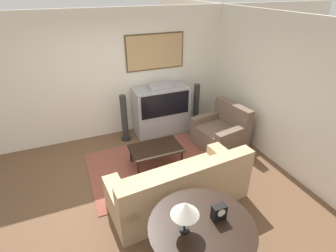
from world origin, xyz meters
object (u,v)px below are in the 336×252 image
at_px(tv, 161,110).
at_px(console_table, 202,230).
at_px(mantel_clock, 219,212).
at_px(coffee_table, 156,149).
at_px(table_lamp, 185,209).
at_px(couch, 180,188).
at_px(speaker_tower_left, 124,119).
at_px(speaker_tower_right, 196,106).
at_px(armchair, 221,133).

xyz_separation_m(tv, console_table, (-0.83, -3.40, 0.16)).
distance_m(console_table, mantel_clock, 0.27).
xyz_separation_m(coffee_table, table_lamp, (-0.46, -2.18, 0.74)).
distance_m(couch, speaker_tower_left, 2.27).
bearing_deg(speaker_tower_left, table_lamp, -92.74).
relative_size(console_table, table_lamp, 2.99).
height_order(couch, mantel_clock, mantel_clock).
bearing_deg(table_lamp, speaker_tower_right, 60.07).
bearing_deg(speaker_tower_left, coffee_table, -75.05).
distance_m(tv, mantel_clock, 3.44).
xyz_separation_m(speaker_tower_left, speaker_tower_right, (1.75, 0.00, 0.00)).
distance_m(couch, armchair, 1.95).
relative_size(table_lamp, speaker_tower_right, 0.38).
relative_size(tv, armchair, 1.13).
bearing_deg(couch, tv, -108.82).
xyz_separation_m(tv, coffee_table, (-0.57, -1.19, -0.21)).
bearing_deg(coffee_table, tv, 64.38).
distance_m(tv, console_table, 3.50).
distance_m(speaker_tower_left, speaker_tower_right, 1.75).
bearing_deg(mantel_clock, speaker_tower_right, 65.88).
height_order(tv, console_table, tv).
height_order(coffee_table, speaker_tower_left, speaker_tower_left).
distance_m(table_lamp, mantel_clock, 0.48).
bearing_deg(armchair, table_lamp, -49.98).
relative_size(armchair, table_lamp, 2.71).
bearing_deg(mantel_clock, tv, 79.74).
bearing_deg(coffee_table, console_table, -96.65).
height_order(coffee_table, speaker_tower_right, speaker_tower_right).
relative_size(couch, speaker_tower_left, 2.08).
xyz_separation_m(tv, couch, (-0.58, -2.29, -0.24)).
relative_size(console_table, speaker_tower_left, 1.13).
relative_size(console_table, speaker_tower_right, 1.13).
xyz_separation_m(armchair, speaker_tower_left, (-1.82, 1.01, 0.20)).
bearing_deg(tv, speaker_tower_left, -176.47).
relative_size(coffee_table, speaker_tower_left, 0.90).
bearing_deg(couch, coffee_table, -94.96).
distance_m(coffee_table, speaker_tower_left, 1.19).
height_order(tv, coffee_table, tv).
height_order(couch, speaker_tower_right, speaker_tower_right).
bearing_deg(console_table, speaker_tower_right, 63.01).
height_order(console_table, speaker_tower_right, speaker_tower_right).
distance_m(mantel_clock, speaker_tower_right, 3.65).
xyz_separation_m(mantel_clock, speaker_tower_left, (-0.26, 3.31, -0.37)).
xyz_separation_m(console_table, speaker_tower_right, (1.70, 3.34, -0.21)).
distance_m(couch, speaker_tower_right, 2.68).
height_order(tv, armchair, tv).
relative_size(mantel_clock, speaker_tower_left, 0.18).
distance_m(armchair, coffee_table, 1.52).
bearing_deg(couch, mantel_clock, 83.41).
bearing_deg(console_table, armchair, 52.77).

